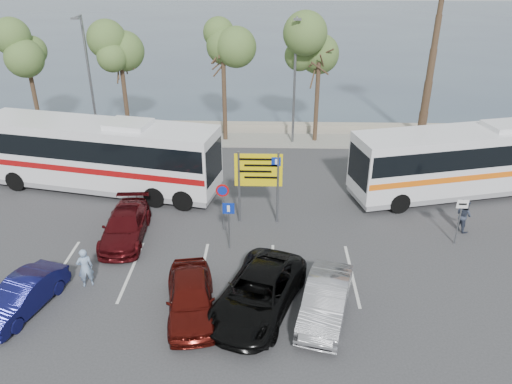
{
  "coord_description": "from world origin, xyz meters",
  "views": [
    {
      "loc": [
        1.52,
        -17.62,
        12.02
      ],
      "look_at": [
        0.89,
        3.0,
        1.68
      ],
      "focal_mm": 35.0,
      "sensor_mm": 36.0,
      "label": 1
    }
  ],
  "objects_px": {
    "coach_bus_right": "(468,163)",
    "car_red": "(191,297)",
    "street_lamp_right": "(295,75)",
    "suv_black": "(258,293)",
    "pedestrian_far": "(464,215)",
    "pedestrian_near": "(85,268)",
    "coach_bus_left": "(100,157)",
    "car_maroon": "(125,226)",
    "car_silver_b": "(326,300)",
    "direction_sign": "(259,176)",
    "car_blue": "(23,296)",
    "street_lamp_left": "(89,74)"
  },
  "relations": [
    {
      "from": "street_lamp_right",
      "to": "car_silver_b",
      "type": "xyz_separation_m",
      "value": [
        0.56,
        -17.02,
        -3.91
      ]
    },
    {
      "from": "suv_black",
      "to": "pedestrian_far",
      "type": "bearing_deg",
      "value": 51.43
    },
    {
      "from": "direction_sign",
      "to": "suv_black",
      "type": "relative_size",
      "value": 0.69
    },
    {
      "from": "coach_bus_right",
      "to": "car_red",
      "type": "distance_m",
      "value": 16.46
    },
    {
      "from": "suv_black",
      "to": "car_silver_b",
      "type": "relative_size",
      "value": 1.25
    },
    {
      "from": "car_blue",
      "to": "car_red",
      "type": "distance_m",
      "value": 6.1
    },
    {
      "from": "street_lamp_right",
      "to": "coach_bus_left",
      "type": "height_order",
      "value": "street_lamp_right"
    },
    {
      "from": "car_blue",
      "to": "coach_bus_right",
      "type": "bearing_deg",
      "value": 43.61
    },
    {
      "from": "direction_sign",
      "to": "coach_bus_left",
      "type": "relative_size",
      "value": 0.28
    },
    {
      "from": "coach_bus_left",
      "to": "car_red",
      "type": "xyz_separation_m",
      "value": [
        6.26,
        -10.0,
        -1.13
      ]
    },
    {
      "from": "car_maroon",
      "to": "pedestrian_far",
      "type": "bearing_deg",
      "value": 0.85
    },
    {
      "from": "car_blue",
      "to": "pedestrian_near",
      "type": "bearing_deg",
      "value": 55.79
    },
    {
      "from": "car_silver_b",
      "to": "street_lamp_left",
      "type": "bearing_deg",
      "value": 142.94
    },
    {
      "from": "car_silver_b",
      "to": "pedestrian_far",
      "type": "height_order",
      "value": "pedestrian_far"
    },
    {
      "from": "suv_black",
      "to": "pedestrian_far",
      "type": "relative_size",
      "value": 3.31
    },
    {
      "from": "car_red",
      "to": "suv_black",
      "type": "distance_m",
      "value": 2.42
    },
    {
      "from": "street_lamp_right",
      "to": "pedestrian_far",
      "type": "height_order",
      "value": "street_lamp_right"
    },
    {
      "from": "car_blue",
      "to": "car_silver_b",
      "type": "relative_size",
      "value": 0.9
    },
    {
      "from": "coach_bus_right",
      "to": "car_silver_b",
      "type": "height_order",
      "value": "coach_bus_right"
    },
    {
      "from": "pedestrian_near",
      "to": "pedestrian_far",
      "type": "bearing_deg",
      "value": 168.12
    },
    {
      "from": "coach_bus_left",
      "to": "pedestrian_far",
      "type": "distance_m",
      "value": 18.41
    },
    {
      "from": "car_blue",
      "to": "suv_black",
      "type": "distance_m",
      "value": 8.5
    },
    {
      "from": "suv_black",
      "to": "pedestrian_far",
      "type": "distance_m",
      "value": 11.04
    },
    {
      "from": "suv_black",
      "to": "car_maroon",
      "type": "bearing_deg",
      "value": 161.27
    },
    {
      "from": "street_lamp_left",
      "to": "pedestrian_near",
      "type": "height_order",
      "value": "street_lamp_left"
    },
    {
      "from": "car_maroon",
      "to": "car_silver_b",
      "type": "bearing_deg",
      "value": -34.01
    },
    {
      "from": "street_lamp_right",
      "to": "pedestrian_near",
      "type": "distance_m",
      "value": 18.11
    },
    {
      "from": "car_blue",
      "to": "car_maroon",
      "type": "bearing_deg",
      "value": 80.36
    },
    {
      "from": "pedestrian_far",
      "to": "street_lamp_right",
      "type": "bearing_deg",
      "value": 10.15
    },
    {
      "from": "coach_bus_left",
      "to": "car_silver_b",
      "type": "distance_m",
      "value": 14.95
    },
    {
      "from": "coach_bus_left",
      "to": "car_red",
      "type": "bearing_deg",
      "value": -57.97
    },
    {
      "from": "car_silver_b",
      "to": "pedestrian_far",
      "type": "distance_m",
      "value": 9.28
    },
    {
      "from": "coach_bus_right",
      "to": "pedestrian_near",
      "type": "relative_size",
      "value": 7.53
    },
    {
      "from": "street_lamp_right",
      "to": "direction_sign",
      "type": "relative_size",
      "value": 2.23
    },
    {
      "from": "direction_sign",
      "to": "car_red",
      "type": "distance_m",
      "value": 7.27
    },
    {
      "from": "car_blue",
      "to": "direction_sign",
      "type": "bearing_deg",
      "value": 54.76
    },
    {
      "from": "street_lamp_right",
      "to": "suv_black",
      "type": "height_order",
      "value": "street_lamp_right"
    },
    {
      "from": "coach_bus_left",
      "to": "car_maroon",
      "type": "distance_m",
      "value": 5.74
    },
    {
      "from": "coach_bus_right",
      "to": "pedestrian_far",
      "type": "distance_m",
      "value": 4.15
    },
    {
      "from": "pedestrian_far",
      "to": "car_maroon",
      "type": "bearing_deg",
      "value": 69.93
    },
    {
      "from": "pedestrian_far",
      "to": "pedestrian_near",
      "type": "bearing_deg",
      "value": 81.84
    },
    {
      "from": "street_lamp_right",
      "to": "car_maroon",
      "type": "distance_m",
      "value": 14.94
    },
    {
      "from": "coach_bus_left",
      "to": "pedestrian_far",
      "type": "height_order",
      "value": "coach_bus_left"
    },
    {
      "from": "car_maroon",
      "to": "car_silver_b",
      "type": "xyz_separation_m",
      "value": [
        8.5,
        -5.0,
        0.04
      ]
    },
    {
      "from": "street_lamp_left",
      "to": "coach_bus_right",
      "type": "relative_size",
      "value": 0.64
    },
    {
      "from": "street_lamp_right",
      "to": "coach_bus_right",
      "type": "distance_m",
      "value": 11.6
    },
    {
      "from": "car_blue",
      "to": "car_red",
      "type": "height_order",
      "value": "car_red"
    },
    {
      "from": "street_lamp_right",
      "to": "car_blue",
      "type": "distance_m",
      "value": 20.31
    },
    {
      "from": "street_lamp_left",
      "to": "car_maroon",
      "type": "distance_m",
      "value": 13.63
    },
    {
      "from": "direction_sign",
      "to": "coach_bus_right",
      "type": "xyz_separation_m",
      "value": [
        10.78,
        3.3,
        -0.67
      ]
    }
  ]
}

